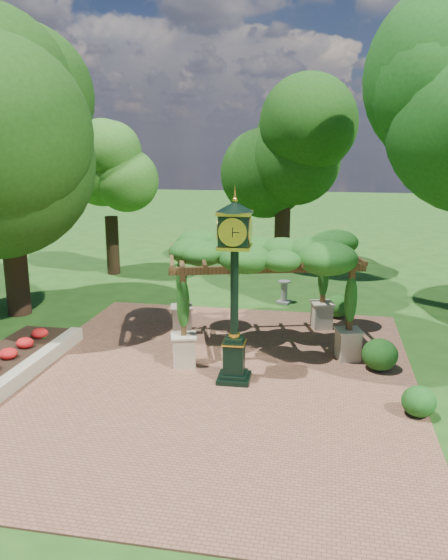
# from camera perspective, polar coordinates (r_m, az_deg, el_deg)

# --- Properties ---
(ground) EXTENTS (120.00, 120.00, 0.00)m
(ground) POSITION_cam_1_polar(r_m,az_deg,el_deg) (13.06, -2.08, -12.03)
(ground) COLOR #1E4714
(ground) RESTS_ON ground
(brick_plaza) EXTENTS (10.00, 12.00, 0.04)m
(brick_plaza) POSITION_cam_1_polar(r_m,az_deg,el_deg) (13.94, -1.16, -10.20)
(brick_plaza) COLOR brown
(brick_plaza) RESTS_ON ground
(border_wall) EXTENTS (0.35, 5.00, 0.40)m
(border_wall) POSITION_cam_1_polar(r_m,az_deg,el_deg) (15.01, -19.23, -8.45)
(border_wall) COLOR #C6B793
(border_wall) RESTS_ON ground
(flower_bed) EXTENTS (1.50, 5.00, 0.36)m
(flower_bed) POSITION_cam_1_polar(r_m,az_deg,el_deg) (15.48, -22.15, -8.12)
(flower_bed) COLOR red
(flower_bed) RESTS_ON ground
(pedestal_clock) EXTENTS (0.92, 0.92, 4.52)m
(pedestal_clock) POSITION_cam_1_polar(r_m,az_deg,el_deg) (12.90, 1.10, 0.44)
(pedestal_clock) COLOR black
(pedestal_clock) RESTS_ON brick_plaza
(pergola) EXTENTS (5.84, 4.51, 3.25)m
(pergola) POSITION_cam_1_polar(r_m,az_deg,el_deg) (15.40, 3.84, 2.46)
(pergola) COLOR #C7B894
(pergola) RESTS_ON brick_plaza
(sundial) EXTENTS (0.60, 0.60, 0.85)m
(sundial) POSITION_cam_1_polar(r_m,az_deg,el_deg) (20.37, 6.30, -1.40)
(sundial) COLOR gray
(sundial) RESTS_ON ground
(shrub_front) EXTENTS (0.86, 0.86, 0.66)m
(shrub_front) POSITION_cam_1_polar(r_m,az_deg,el_deg) (12.69, 19.70, -11.85)
(shrub_front) COLOR #195016
(shrub_front) RESTS_ON brick_plaza
(shrub_mid) EXTENTS (0.97, 0.97, 0.83)m
(shrub_mid) POSITION_cam_1_polar(r_m,az_deg,el_deg) (14.78, 15.98, -7.51)
(shrub_mid) COLOR #194914
(shrub_mid) RESTS_ON brick_plaza
(shrub_back) EXTENTS (0.89, 0.89, 0.77)m
(shrub_back) POSITION_cam_1_polar(r_m,az_deg,el_deg) (18.88, 11.84, -2.69)
(shrub_back) COLOR #225A1A
(shrub_back) RESTS_ON brick_plaza
(tree_west_near) EXTENTS (5.59, 5.59, 9.62)m
(tree_west_near) POSITION_cam_1_polar(r_m,az_deg,el_deg) (19.59, -22.20, 15.54)
(tree_west_near) COLOR #372016
(tree_west_near) RESTS_ON ground
(tree_west_far) EXTENTS (3.20, 3.20, 6.80)m
(tree_west_far) POSITION_cam_1_polar(r_m,az_deg,el_deg) (24.94, -11.94, 11.12)
(tree_west_far) COLOR black
(tree_west_far) RESTS_ON ground
(tree_north) EXTENTS (4.48, 4.48, 8.08)m
(tree_north) POSITION_cam_1_polar(r_m,az_deg,el_deg) (25.38, 6.31, 13.39)
(tree_north) COLOR #352115
(tree_north) RESTS_ON ground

